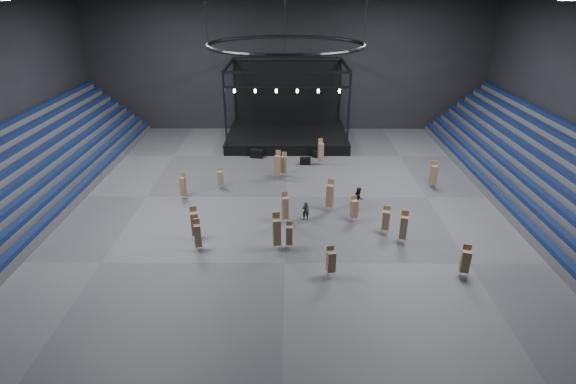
{
  "coord_description": "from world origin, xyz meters",
  "views": [
    {
      "loc": [
        0.35,
        -36.13,
        17.15
      ],
      "look_at": [
        0.18,
        -2.0,
        1.4
      ],
      "focal_mm": 28.0,
      "sensor_mm": 36.0,
      "label": 1
    }
  ],
  "objects_px": {
    "chair_stack_13": "(386,219)",
    "flight_case_right": "(318,154)",
    "chair_stack_5": "(434,174)",
    "crew_member": "(359,198)",
    "chair_stack_1": "(321,152)",
    "flight_case_left": "(257,154)",
    "chair_stack_7": "(278,165)",
    "stage": "(287,128)",
    "chair_stack_4": "(183,186)",
    "man_center": "(306,211)",
    "chair_stack_0": "(331,261)",
    "chair_stack_12": "(220,177)",
    "chair_stack_8": "(465,260)",
    "chair_stack_15": "(330,195)",
    "chair_stack_6": "(284,164)",
    "chair_stack_10": "(195,223)",
    "chair_stack_14": "(404,227)",
    "chair_stack_9": "(285,207)",
    "chair_stack_11": "(354,208)",
    "chair_stack_2": "(198,235)",
    "chair_stack_3": "(289,235)",
    "flight_case_mid": "(305,161)",
    "chair_stack_16": "(277,231)"
  },
  "relations": [
    {
      "from": "chair_stack_2",
      "to": "chair_stack_11",
      "type": "xyz_separation_m",
      "value": [
        11.53,
        4.37,
        -0.09
      ]
    },
    {
      "from": "flight_case_right",
      "to": "chair_stack_9",
      "type": "distance_m",
      "value": 15.31
    },
    {
      "from": "flight_case_left",
      "to": "chair_stack_7",
      "type": "height_order",
      "value": "chair_stack_7"
    },
    {
      "from": "chair_stack_9",
      "to": "chair_stack_16",
      "type": "distance_m",
      "value": 4.03
    },
    {
      "from": "chair_stack_11",
      "to": "stage",
      "type": "bearing_deg",
      "value": 88.56
    },
    {
      "from": "chair_stack_0",
      "to": "chair_stack_12",
      "type": "relative_size",
      "value": 1.1
    },
    {
      "from": "chair_stack_4",
      "to": "chair_stack_9",
      "type": "height_order",
      "value": "chair_stack_9"
    },
    {
      "from": "stage",
      "to": "chair_stack_10",
      "type": "relative_size",
      "value": 5.28
    },
    {
      "from": "chair_stack_4",
      "to": "chair_stack_10",
      "type": "bearing_deg",
      "value": -58.81
    },
    {
      "from": "flight_case_left",
      "to": "chair_stack_4",
      "type": "distance_m",
      "value": 12.0
    },
    {
      "from": "stage",
      "to": "chair_stack_0",
      "type": "height_order",
      "value": "stage"
    },
    {
      "from": "flight_case_right",
      "to": "chair_stack_2",
      "type": "height_order",
      "value": "chair_stack_2"
    },
    {
      "from": "chair_stack_1",
      "to": "chair_stack_11",
      "type": "height_order",
      "value": "chair_stack_1"
    },
    {
      "from": "chair_stack_1",
      "to": "chair_stack_9",
      "type": "xyz_separation_m",
      "value": [
        -3.59,
        -12.77,
        -0.08
      ]
    },
    {
      "from": "flight_case_mid",
      "to": "chair_stack_8",
      "type": "distance_m",
      "value": 22.2
    },
    {
      "from": "chair_stack_14",
      "to": "man_center",
      "type": "xyz_separation_m",
      "value": [
        -6.95,
        3.55,
        -0.56
      ]
    },
    {
      "from": "chair_stack_0",
      "to": "chair_stack_4",
      "type": "bearing_deg",
      "value": 122.75
    },
    {
      "from": "chair_stack_1",
      "to": "chair_stack_2",
      "type": "distance_m",
      "value": 19.47
    },
    {
      "from": "flight_case_left",
      "to": "chair_stack_3",
      "type": "xyz_separation_m",
      "value": [
        3.58,
        -18.66,
        0.66
      ]
    },
    {
      "from": "chair_stack_0",
      "to": "chair_stack_8",
      "type": "distance_m",
      "value": 8.57
    },
    {
      "from": "chair_stack_3",
      "to": "chair_stack_6",
      "type": "height_order",
      "value": "chair_stack_6"
    },
    {
      "from": "chair_stack_5",
      "to": "flight_case_left",
      "type": "bearing_deg",
      "value": 146.03
    },
    {
      "from": "chair_stack_13",
      "to": "man_center",
      "type": "relative_size",
      "value": 1.45
    },
    {
      "from": "chair_stack_5",
      "to": "chair_stack_11",
      "type": "distance_m",
      "value": 10.63
    },
    {
      "from": "stage",
      "to": "chair_stack_4",
      "type": "xyz_separation_m",
      "value": [
        -8.98,
        -16.69,
        -0.2
      ]
    },
    {
      "from": "chair_stack_5",
      "to": "chair_stack_8",
      "type": "bearing_deg",
      "value": -107.45
    },
    {
      "from": "chair_stack_8",
      "to": "chair_stack_11",
      "type": "height_order",
      "value": "chair_stack_8"
    },
    {
      "from": "chair_stack_4",
      "to": "chair_stack_11",
      "type": "xyz_separation_m",
      "value": [
        14.4,
        -4.06,
        -0.09
      ]
    },
    {
      "from": "chair_stack_5",
      "to": "crew_member",
      "type": "bearing_deg",
      "value": -158.74
    },
    {
      "from": "chair_stack_4",
      "to": "chair_stack_14",
      "type": "xyz_separation_m",
      "value": [
        17.53,
        -7.34,
        0.08
      ]
    },
    {
      "from": "stage",
      "to": "chair_stack_2",
      "type": "distance_m",
      "value": 25.86
    },
    {
      "from": "flight_case_mid",
      "to": "chair_stack_3",
      "type": "xyz_separation_m",
      "value": [
        -1.63,
        -16.61,
        0.74
      ]
    },
    {
      "from": "stage",
      "to": "chair_stack_9",
      "type": "relative_size",
      "value": 5.31
    },
    {
      "from": "chair_stack_6",
      "to": "crew_member",
      "type": "distance_m",
      "value": 9.43
    },
    {
      "from": "chair_stack_2",
      "to": "chair_stack_8",
      "type": "xyz_separation_m",
      "value": [
        17.65,
        -3.1,
        -0.01
      ]
    },
    {
      "from": "chair_stack_14",
      "to": "chair_stack_10",
      "type": "bearing_deg",
      "value": -166.1
    },
    {
      "from": "chair_stack_8",
      "to": "chair_stack_15",
      "type": "distance_m",
      "value": 12.18
    },
    {
      "from": "chair_stack_15",
      "to": "chair_stack_16",
      "type": "distance_m",
      "value": 7.37
    },
    {
      "from": "flight_case_right",
      "to": "chair_stack_14",
      "type": "height_order",
      "value": "chair_stack_14"
    },
    {
      "from": "flight_case_right",
      "to": "chair_stack_11",
      "type": "distance_m",
      "value": 14.81
    },
    {
      "from": "chair_stack_8",
      "to": "flight_case_right",
      "type": "bearing_deg",
      "value": 123.46
    },
    {
      "from": "flight_case_right",
      "to": "chair_stack_3",
      "type": "bearing_deg",
      "value": -99.28
    },
    {
      "from": "chair_stack_5",
      "to": "chair_stack_9",
      "type": "bearing_deg",
      "value": -161.98
    },
    {
      "from": "chair_stack_3",
      "to": "flight_case_right",
      "type": "bearing_deg",
      "value": 83.09
    },
    {
      "from": "chair_stack_1",
      "to": "chair_stack_13",
      "type": "relative_size",
      "value": 1.24
    },
    {
      "from": "chair_stack_7",
      "to": "chair_stack_3",
      "type": "bearing_deg",
      "value": -67.33
    },
    {
      "from": "chair_stack_2",
      "to": "chair_stack_15",
      "type": "height_order",
      "value": "chair_stack_15"
    },
    {
      "from": "chair_stack_13",
      "to": "flight_case_right",
      "type": "bearing_deg",
      "value": 117.73
    },
    {
      "from": "chair_stack_4",
      "to": "chair_stack_2",
      "type": "bearing_deg",
      "value": -58.83
    },
    {
      "from": "flight_case_right",
      "to": "chair_stack_12",
      "type": "height_order",
      "value": "chair_stack_12"
    }
  ]
}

